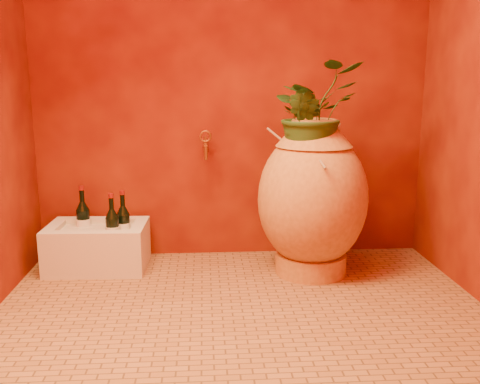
{
  "coord_description": "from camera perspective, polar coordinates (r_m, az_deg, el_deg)",
  "views": [
    {
      "loc": [
        -0.18,
        -2.44,
        1.14
      ],
      "look_at": [
        0.01,
        0.35,
        0.55
      ],
      "focal_mm": 40.0,
      "sensor_mm": 36.0,
      "label": 1
    }
  ],
  "objects": [
    {
      "name": "wall_back",
      "position": [
        3.45,
        -0.89,
        13.7
      ],
      "size": [
        2.5,
        0.02,
        2.5
      ],
      "primitive_type": "cube",
      "color": "#4E0904",
      "rests_on": "ground"
    },
    {
      "name": "plant_main",
      "position": [
        3.09,
        7.8,
        8.47
      ],
      "size": [
        0.63,
        0.6,
        0.56
      ],
      "primitive_type": "imported",
      "rotation": [
        0.0,
        0.0,
        0.38
      ],
      "color": "#213F16",
      "rests_on": "amphora"
    },
    {
      "name": "amphora",
      "position": [
        3.17,
        7.73,
        -0.65
      ],
      "size": [
        0.77,
        0.77,
        0.92
      ],
      "rotation": [
        0.0,
        0.0,
        0.21
      ],
      "color": "#C48537",
      "rests_on": "floor"
    },
    {
      "name": "wine_bottle_a",
      "position": [
        3.47,
        -16.36,
        -3.02
      ],
      "size": [
        0.09,
        0.09,
        0.35
      ],
      "color": "black",
      "rests_on": "stone_basin"
    },
    {
      "name": "wine_bottle_c",
      "position": [
        3.34,
        -12.31,
        -3.47
      ],
      "size": [
        0.08,
        0.08,
        0.34
      ],
      "color": "black",
      "rests_on": "stone_basin"
    },
    {
      "name": "floor",
      "position": [
        2.7,
        0.35,
        -13.09
      ],
      "size": [
        2.5,
        2.5,
        0.0
      ],
      "primitive_type": "plane",
      "color": "#945C30",
      "rests_on": "ground"
    },
    {
      "name": "plant_side",
      "position": [
        3.02,
        6.71,
        7.09
      ],
      "size": [
        0.26,
        0.27,
        0.38
      ],
      "primitive_type": "imported",
      "rotation": [
        0.0,
        0.0,
        -0.9
      ],
      "color": "#213F16",
      "rests_on": "amphora"
    },
    {
      "name": "stone_basin",
      "position": [
        3.41,
        -14.92,
        -5.72
      ],
      "size": [
        0.6,
        0.42,
        0.28
      ],
      "rotation": [
        0.0,
        0.0,
        -0.04
      ],
      "color": "beige",
      "rests_on": "floor"
    },
    {
      "name": "wall_tap",
      "position": [
        3.38,
        -3.69,
        5.2
      ],
      "size": [
        0.08,
        0.16,
        0.18
      ],
      "color": "#9C6624",
      "rests_on": "wall_back"
    },
    {
      "name": "wine_bottle_b",
      "position": [
        3.28,
        -13.44,
        -3.84
      ],
      "size": [
        0.08,
        0.08,
        0.33
      ],
      "color": "black",
      "rests_on": "stone_basin"
    }
  ]
}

